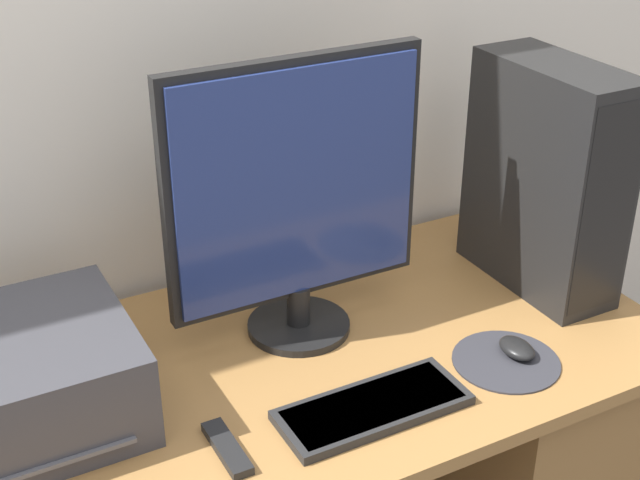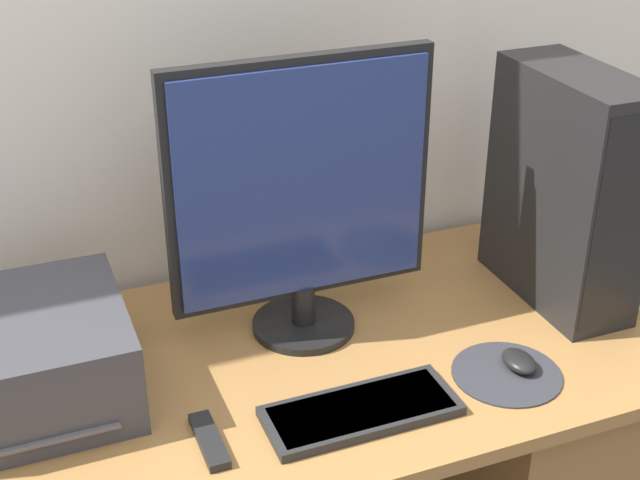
# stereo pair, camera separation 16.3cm
# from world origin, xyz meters

# --- Properties ---
(wall_back) EXTENTS (6.40, 0.20, 2.70)m
(wall_back) POSITION_xyz_m (0.00, 0.81, 1.35)
(wall_back) COLOR silver
(wall_back) RESTS_ON ground_plane
(monitor) EXTENTS (0.52, 0.21, 0.57)m
(monitor) POSITION_xyz_m (0.04, 0.47, 1.06)
(monitor) COLOR black
(monitor) RESTS_ON desk
(keyboard) EXTENTS (0.35, 0.14, 0.02)m
(keyboard) POSITION_xyz_m (0.04, 0.17, 0.77)
(keyboard) COLOR black
(keyboard) RESTS_ON desk
(mousepad) EXTENTS (0.21, 0.21, 0.00)m
(mousepad) POSITION_xyz_m (0.34, 0.18, 0.76)
(mousepad) COLOR #2D2D33
(mousepad) RESTS_ON desk
(mouse) EXTENTS (0.06, 0.08, 0.03)m
(mouse) POSITION_xyz_m (0.37, 0.18, 0.78)
(mouse) COLOR black
(mouse) RESTS_ON mousepad
(computer_tower) EXTENTS (0.16, 0.37, 0.50)m
(computer_tower) POSITION_xyz_m (0.60, 0.40, 1.01)
(computer_tower) COLOR black
(computer_tower) RESTS_ON desk
(printer) EXTENTS (0.33, 0.37, 0.18)m
(printer) POSITION_xyz_m (-0.48, 0.43, 0.85)
(printer) COLOR #38383D
(printer) RESTS_ON desk
(remote_control) EXTENTS (0.04, 0.14, 0.02)m
(remote_control) POSITION_xyz_m (-0.23, 0.19, 0.77)
(remote_control) COLOR black
(remote_control) RESTS_ON desk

